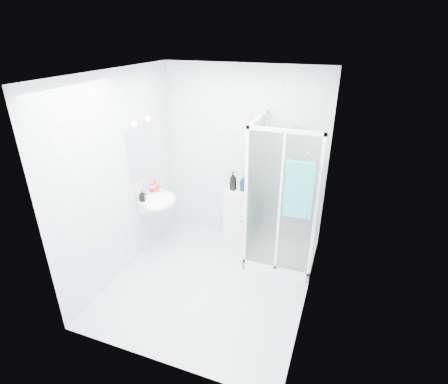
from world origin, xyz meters
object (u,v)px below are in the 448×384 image
at_px(storage_cabinet, 238,217).
at_px(soap_dispenser_black, 142,196).
at_px(hand_towel, 299,189).
at_px(shampoo_bottle_b, 245,183).
at_px(soap_dispenser_orange, 155,186).
at_px(wall_basin, 158,201).
at_px(shower_enclosure, 277,233).
at_px(shampoo_bottle_a, 233,181).

distance_m(storage_cabinet, soap_dispenser_black, 1.45).
height_order(storage_cabinet, hand_towel, hand_towel).
xyz_separation_m(storage_cabinet, hand_towel, (0.94, -0.66, 0.90)).
distance_m(shampoo_bottle_b, soap_dispenser_orange, 1.29).
bearing_deg(wall_basin, storage_cabinet, 29.52).
relative_size(shower_enclosure, shampoo_bottle_b, 8.25).
height_order(hand_towel, soap_dispenser_black, hand_towel).
xyz_separation_m(shampoo_bottle_b, soap_dispenser_black, (-1.20, -0.81, -0.05)).
bearing_deg(hand_towel, shampoo_bottle_b, 140.88).
bearing_deg(shower_enclosure, wall_basin, -169.19).
relative_size(shampoo_bottle_b, soap_dispenser_orange, 1.32).
distance_m(shampoo_bottle_a, soap_dispenser_black, 1.29).
bearing_deg(soap_dispenser_orange, shampoo_bottle_b, 21.35).
height_order(shampoo_bottle_b, soap_dispenser_orange, shampoo_bottle_b).
relative_size(wall_basin, shampoo_bottle_a, 2.01).
bearing_deg(shampoo_bottle_a, storage_cabinet, -0.95).
bearing_deg(soap_dispenser_black, shower_enclosure, 15.95).
relative_size(hand_towel, soap_dispenser_orange, 3.83).
height_order(shower_enclosure, wall_basin, shower_enclosure).
height_order(wall_basin, soap_dispenser_orange, soap_dispenser_orange).
xyz_separation_m(shower_enclosure, hand_towel, (0.29, -0.40, 0.89)).
height_order(storage_cabinet, soap_dispenser_orange, soap_dispenser_orange).
relative_size(shampoo_bottle_a, soap_dispenser_black, 1.71).
bearing_deg(shower_enclosure, shampoo_bottle_a, 160.58).
xyz_separation_m(shower_enclosure, storage_cabinet, (-0.64, 0.26, -0.01)).
xyz_separation_m(hand_towel, shampoo_bottle_b, (-0.86, 0.70, -0.34)).
bearing_deg(wall_basin, shower_enclosure, 10.81).
bearing_deg(shampoo_bottle_a, hand_towel, -32.69).
bearing_deg(shampoo_bottle_a, soap_dispenser_black, -143.62).
xyz_separation_m(shampoo_bottle_a, soap_dispenser_orange, (-1.04, -0.43, -0.06)).
distance_m(wall_basin, soap_dispenser_black, 0.27).
xyz_separation_m(soap_dispenser_orange, soap_dispenser_black, (0.00, -0.34, -0.01)).
bearing_deg(shower_enclosure, soap_dispenser_black, -164.05).
bearing_deg(hand_towel, soap_dispenser_black, -177.09).
bearing_deg(soap_dispenser_orange, shower_enclosure, 5.47).
relative_size(storage_cabinet, soap_dispenser_black, 5.36).
distance_m(wall_basin, hand_towel, 2.02).
bearing_deg(storage_cabinet, wall_basin, -153.71).
xyz_separation_m(storage_cabinet, soap_dispenser_orange, (-1.13, -0.43, 0.52)).
xyz_separation_m(shampoo_bottle_a, soap_dispenser_black, (-1.04, -0.76, -0.07)).
relative_size(hand_towel, shampoo_bottle_b, 2.91).
distance_m(shampoo_bottle_a, soap_dispenser_orange, 1.13).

